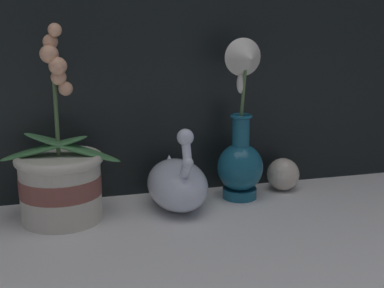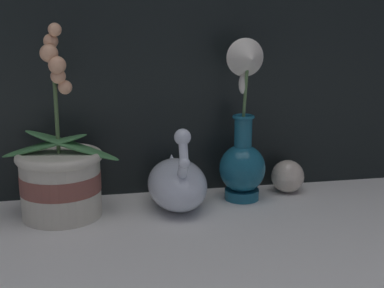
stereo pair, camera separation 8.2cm
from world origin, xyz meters
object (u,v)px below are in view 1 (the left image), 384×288
at_px(orchid_potted_plant, 60,179).
at_px(blue_vase, 241,145).
at_px(swan_figurine, 177,182).
at_px(glass_sphere, 283,174).

xyz_separation_m(orchid_potted_plant, blue_vase, (0.40, 0.03, 0.04)).
bearing_deg(swan_figurine, blue_vase, 6.94).
height_order(orchid_potted_plant, blue_vase, orchid_potted_plant).
bearing_deg(orchid_potted_plant, blue_vase, 3.62).
relative_size(swan_figurine, glass_sphere, 2.72).
bearing_deg(blue_vase, orchid_potted_plant, -176.38).
bearing_deg(orchid_potted_plant, glass_sphere, 6.19).
relative_size(swan_figurine, blue_vase, 0.58).
distance_m(swan_figurine, blue_vase, 0.17).
distance_m(orchid_potted_plant, swan_figurine, 0.24).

